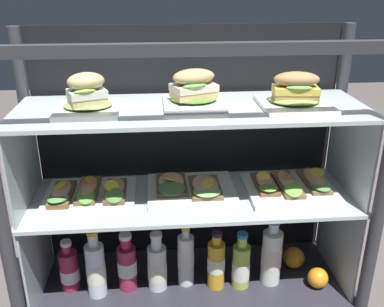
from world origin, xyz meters
TOP-DOWN VIEW (x-y plane):
  - ground_plane at (0.00, 0.00)m, footprint 6.00×6.00m
  - case_base_deck at (0.00, 0.00)m, footprint 1.12×0.40m
  - case_frame at (0.00, 0.09)m, footprint 1.12×0.40m
  - riser_lower_tier at (0.00, 0.00)m, footprint 1.04×0.33m
  - shelf_lower_glass at (0.00, 0.00)m, footprint 1.06×0.35m
  - riser_upper_tier at (0.00, 0.00)m, footprint 1.04×0.33m
  - shelf_upper_glass at (0.00, 0.00)m, footprint 1.06×0.35m
  - plated_roll_sandwich_near_left_corner at (-0.30, -0.02)m, footprint 0.18×0.18m
  - plated_roll_sandwich_mid_right at (0.01, 0.02)m, footprint 0.18×0.18m
  - plated_roll_sandwich_near_right_corner at (0.31, -0.02)m, footprint 0.21×0.21m
  - open_sandwich_tray_near_right_corner at (-0.33, 0.01)m, footprint 0.29×0.24m
  - open_sandwich_tray_mid_right at (-0.01, 0.03)m, footprint 0.29×0.24m
  - open_sandwich_tray_near_left_corner at (0.33, 0.00)m, footprint 0.29×0.24m
  - juice_bottle_back_center at (-0.42, -0.00)m, footprint 0.07×0.07m
  - juice_bottle_front_second at (-0.33, -0.04)m, footprint 0.06×0.06m
  - juice_bottle_front_middle at (-0.22, -0.02)m, footprint 0.07×0.07m
  - juice_bottle_near_post at (-0.12, -0.02)m, footprint 0.07×0.07m
  - juice_bottle_front_fourth at (-0.02, -0.01)m, footprint 0.06×0.06m
  - juice_bottle_back_right at (0.08, -0.03)m, footprint 0.06×0.06m
  - juice_bottle_back_left at (0.17, -0.04)m, footprint 0.06×0.06m
  - juice_bottle_front_right_end at (0.28, -0.03)m, footprint 0.07×0.07m
  - orange_fruit_beside_bottles at (0.38, 0.05)m, footprint 0.08×0.08m
  - orange_fruit_near_left_post at (0.43, -0.07)m, footprint 0.07×0.07m

SIDE VIEW (x-z plane):
  - ground_plane at x=0.00m, z-range -0.02..0.00m
  - case_base_deck at x=0.00m, z-range 0.00..0.04m
  - orange_fruit_near_left_post at x=0.43m, z-range 0.04..0.11m
  - orange_fruit_beside_bottles at x=0.38m, z-range 0.04..0.11m
  - juice_bottle_back_center at x=-0.42m, z-range 0.02..0.20m
  - juice_bottle_back_left at x=0.17m, z-range 0.01..0.22m
  - juice_bottle_near_post at x=-0.12m, z-range 0.01..0.23m
  - juice_bottle_front_middle at x=-0.22m, z-range 0.02..0.23m
  - juice_bottle_back_right at x=0.08m, z-range 0.02..0.24m
  - juice_bottle_front_fourth at x=-0.02m, z-range 0.02..0.25m
  - juice_bottle_front_second at x=-0.33m, z-range 0.01..0.26m
  - juice_bottle_front_right_end at x=0.28m, z-range 0.02..0.27m
  - riser_lower_tier at x=0.00m, z-range 0.04..0.36m
  - shelf_lower_glass at x=0.00m, z-range 0.36..0.38m
  - open_sandwich_tray_mid_right at x=-0.01m, z-range 0.37..0.42m
  - open_sandwich_tray_near_right_corner at x=-0.33m, z-range 0.37..0.43m
  - open_sandwich_tray_near_left_corner at x=0.33m, z-range 0.37..0.43m
  - case_frame at x=0.00m, z-range 0.04..0.94m
  - riser_upper_tier at x=0.00m, z-range 0.38..0.67m
  - shelf_upper_glass at x=0.00m, z-range 0.67..0.68m
  - plated_roll_sandwich_near_right_corner at x=0.31m, z-range 0.66..0.77m
  - plated_roll_sandwich_near_left_corner at x=-0.30m, z-range 0.66..0.78m
  - plated_roll_sandwich_mid_right at x=0.01m, z-range 0.67..0.78m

